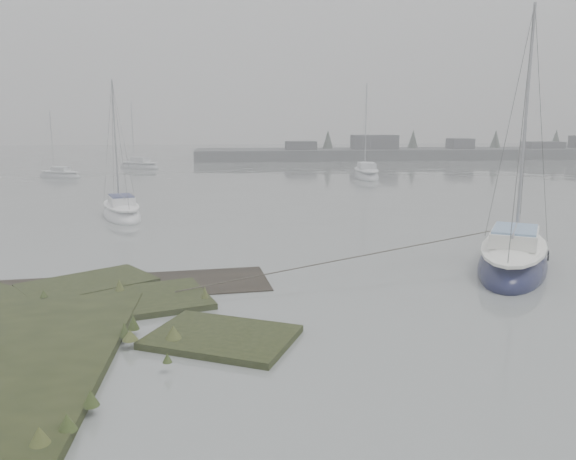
{
  "coord_description": "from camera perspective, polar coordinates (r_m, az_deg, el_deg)",
  "views": [
    {
      "loc": [
        0.84,
        -13.91,
        5.49
      ],
      "look_at": [
        2.67,
        4.51,
        1.8
      ],
      "focal_mm": 35.0,
      "sensor_mm": 36.0,
      "label": 1
    }
  ],
  "objects": [
    {
      "name": "sailboat_far_b",
      "position": [
        53.35,
        7.93,
        5.58
      ],
      "size": [
        2.69,
        6.8,
        9.39
      ],
      "rotation": [
        0.0,
        0.0,
        -0.08
      ],
      "color": "#B9BEC4",
      "rests_on": "ground"
    },
    {
      "name": "sailboat_white",
      "position": [
        33.11,
        -16.55,
        1.71
      ],
      "size": [
        3.73,
        6.12,
        8.2
      ],
      "rotation": [
        0.0,
        0.0,
        0.34
      ],
      "color": "white",
      "rests_on": "ground"
    },
    {
      "name": "ground",
      "position": [
        44.26,
        -6.74,
        4.07
      ],
      "size": [
        160.0,
        160.0,
        0.0
      ],
      "primitive_type": "plane",
      "color": "slate",
      "rests_on": "ground"
    },
    {
      "name": "sailboat_far_a",
      "position": [
        57.42,
        -22.18,
        5.17
      ],
      "size": [
        4.88,
        3.46,
        6.61
      ],
      "rotation": [
        0.0,
        0.0,
        1.11
      ],
      "color": "#A5A9AE",
      "rests_on": "ground"
    },
    {
      "name": "sailboat_main",
      "position": [
        22.43,
        21.89,
        -2.89
      ],
      "size": [
        5.77,
        7.49,
        10.28
      ],
      "rotation": [
        0.0,
        0.0,
        -0.53
      ],
      "color": "black",
      "rests_on": "ground"
    },
    {
      "name": "sailboat_far_c",
      "position": [
        65.21,
        -14.89,
        6.29
      ],
      "size": [
        5.63,
        4.85,
        7.96
      ],
      "rotation": [
        0.0,
        0.0,
        0.93
      ],
      "color": "#A4A8AD",
      "rests_on": "ground"
    },
    {
      "name": "far_shoreline",
      "position": [
        80.28,
        13.35,
        7.66
      ],
      "size": [
        60.0,
        8.0,
        4.15
      ],
      "color": "#4C4F51",
      "rests_on": "ground"
    }
  ]
}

